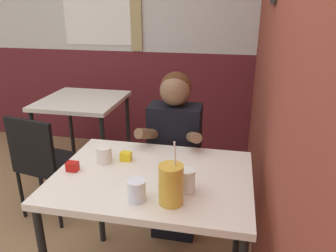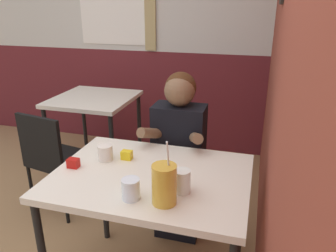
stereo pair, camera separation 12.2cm
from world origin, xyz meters
name	(u,v)px [view 1 (the left image)]	position (x,y,z in m)	size (l,w,h in m)	color
brick_wall_right	(274,44)	(1.16, 1.23, 1.35)	(0.08, 4.45, 2.70)	brown
back_wall	(149,27)	(-0.01, 2.48, 1.36)	(5.25, 0.09, 2.70)	silver
main_table	(153,187)	(0.54, 0.40, 0.70)	(1.01, 0.75, 0.77)	beige
background_table	(83,108)	(-0.45, 1.64, 0.68)	(0.72, 0.73, 0.77)	beige
chair_near_window	(44,159)	(-0.45, 0.95, 0.49)	(0.47, 0.47, 0.85)	black
person_seated	(175,156)	(0.56, 0.93, 0.63)	(0.42, 0.40, 1.20)	black
cocktail_pitcher	(171,184)	(0.69, 0.17, 0.87)	(0.11, 0.11, 0.30)	gold
glass_near_pitcher	(137,190)	(0.53, 0.16, 0.82)	(0.08, 0.08, 0.10)	silver
glass_center	(187,181)	(0.74, 0.28, 0.83)	(0.08, 0.08, 0.11)	silver
glass_far_side	(104,155)	(0.25, 0.48, 0.82)	(0.08, 0.08, 0.09)	silver
condiment_ketchup	(72,166)	(0.12, 0.36, 0.80)	(0.06, 0.04, 0.05)	#B7140F
condiment_mustard	(126,156)	(0.36, 0.53, 0.80)	(0.06, 0.04, 0.05)	yellow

